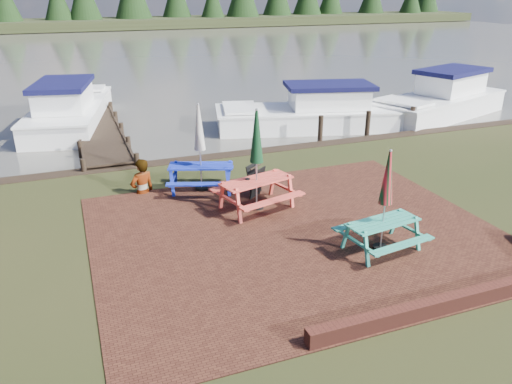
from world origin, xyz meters
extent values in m
plane|color=black|center=(0.00, 0.00, 0.00)|extent=(120.00, 120.00, 0.00)
cube|color=#381A12|center=(0.00, 1.00, 0.01)|extent=(9.00, 7.50, 0.02)
cube|color=#4C1E16|center=(1.50, -2.60, 0.15)|extent=(6.00, 0.22, 0.30)
cube|color=#47443D|center=(0.00, 37.00, 0.00)|extent=(120.00, 60.00, 0.02)
cube|color=black|center=(0.00, 66.00, 0.50)|extent=(120.00, 10.00, 1.20)
cube|color=teal|center=(1.36, -0.33, 0.66)|extent=(1.67, 0.84, 0.04)
cube|color=teal|center=(1.44, -0.93, 0.40)|extent=(1.61, 0.44, 0.04)
cube|color=teal|center=(1.27, 0.27, 0.40)|extent=(1.61, 0.44, 0.04)
cube|color=teal|center=(0.67, -0.43, 0.33)|extent=(0.27, 1.38, 0.66)
cube|color=teal|center=(2.05, -0.24, 0.33)|extent=(0.27, 1.38, 0.66)
cylinder|color=black|center=(1.36, -0.33, 0.04)|extent=(0.32, 0.32, 0.09)
cylinder|color=#B2B2B7|center=(1.36, -0.33, 1.11)|extent=(0.03, 0.03, 2.22)
cone|color=red|center=(1.36, -0.33, 1.64)|extent=(0.28, 0.28, 1.11)
cube|color=#DC4638|center=(-0.35, 2.62, 0.75)|extent=(1.95, 1.15, 0.04)
cube|color=#DC4638|center=(-0.18, 1.95, 0.46)|extent=(1.84, 0.70, 0.04)
cube|color=#DC4638|center=(-0.53, 3.29, 0.46)|extent=(1.84, 0.70, 0.04)
cube|color=#DC4638|center=(-1.12, 2.42, 0.38)|extent=(0.48, 1.56, 0.75)
cube|color=#DC4638|center=(0.42, 2.81, 0.38)|extent=(0.48, 1.56, 0.75)
cylinder|color=black|center=(-0.35, 2.62, 0.05)|extent=(0.37, 0.37, 0.10)
cylinder|color=#B2B2B7|center=(-0.35, 2.62, 1.27)|extent=(0.04, 0.04, 2.55)
cone|color=black|center=(-0.35, 2.62, 1.88)|extent=(0.33, 0.33, 1.27)
cube|color=#182CB7|center=(-1.33, 4.30, 0.71)|extent=(1.85, 1.21, 0.04)
cube|color=#182CB7|center=(-1.55, 3.69, 0.43)|extent=(1.70, 0.80, 0.04)
cube|color=#182CB7|center=(-1.11, 4.91, 0.43)|extent=(1.70, 0.80, 0.04)
cube|color=#182CB7|center=(-2.04, 4.55, 0.35)|extent=(0.58, 1.43, 0.71)
cube|color=#182CB7|center=(-0.63, 4.05, 0.35)|extent=(0.58, 1.43, 0.71)
cylinder|color=black|center=(-1.33, 4.30, 0.05)|extent=(0.34, 0.34, 0.10)
cylinder|color=#B2B2B7|center=(-1.33, 4.30, 1.20)|extent=(0.03, 0.03, 2.40)
cone|color=#BAB4AB|center=(-1.33, 4.30, 1.77)|extent=(0.31, 0.31, 1.20)
cube|color=black|center=(-0.08, 3.25, 0.42)|extent=(0.53, 0.48, 0.83)
cube|color=black|center=(-0.08, 3.54, 0.42)|extent=(0.53, 0.48, 0.83)
cube|color=black|center=(-0.08, 3.40, 0.82)|extent=(0.43, 0.35, 0.03)
cube|color=black|center=(-3.50, 11.50, 0.12)|extent=(1.60, 9.00, 0.06)
cube|color=black|center=(-4.25, 11.50, 0.17)|extent=(0.08, 9.00, 0.08)
cube|color=black|center=(-2.75, 11.50, 0.17)|extent=(0.08, 9.00, 0.08)
cylinder|color=black|center=(-4.30, 7.00, -0.10)|extent=(0.16, 0.16, 1.00)
cylinder|color=black|center=(-2.70, 7.00, -0.10)|extent=(0.16, 0.16, 1.00)
cube|color=white|center=(-4.43, 13.70, 0.14)|extent=(3.93, 7.66, 1.04)
cube|color=white|center=(-4.43, 13.70, 0.69)|extent=(4.01, 7.81, 0.08)
cube|color=white|center=(-4.61, 12.84, 1.19)|extent=(2.39, 3.37, 0.89)
cube|color=#0E0E35|center=(-4.61, 12.84, 1.69)|extent=(2.67, 3.84, 0.19)
cube|color=white|center=(-3.87, 16.41, 0.82)|extent=(2.35, 1.72, 0.10)
cube|color=white|center=(4.55, 9.73, 0.12)|extent=(7.60, 4.20, 0.96)
cube|color=white|center=(4.55, 9.73, 0.62)|extent=(7.76, 4.29, 0.08)
cube|color=white|center=(5.39, 9.52, 1.08)|extent=(3.38, 2.49, 0.82)
cube|color=#0E0E35|center=(5.39, 9.52, 1.54)|extent=(3.85, 2.79, 0.17)
cube|color=white|center=(1.90, 10.41, 0.74)|extent=(1.78, 2.38, 0.10)
cube|color=white|center=(10.88, 9.45, 0.15)|extent=(7.44, 4.61, 1.08)
cube|color=white|center=(10.88, 9.45, 0.72)|extent=(7.59, 4.70, 0.09)
cube|color=white|center=(11.68, 9.72, 1.23)|extent=(3.37, 2.64, 0.92)
cube|color=#0E0E35|center=(11.68, 9.72, 1.75)|extent=(3.83, 2.96, 0.19)
cube|color=white|center=(8.36, 8.59, 0.86)|extent=(1.88, 2.40, 0.11)
imported|color=gray|center=(-2.90, 4.67, 0.95)|extent=(0.81, 0.67, 1.91)
camera|label=1|loc=(-4.46, -8.18, 5.23)|focal=35.00mm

